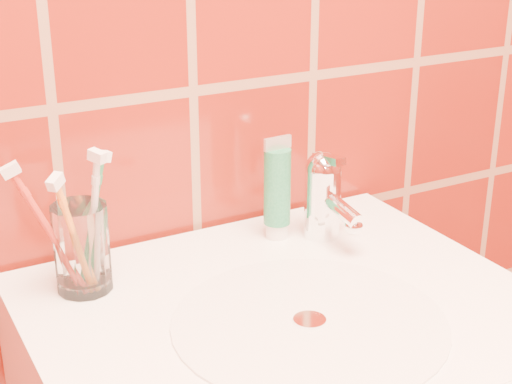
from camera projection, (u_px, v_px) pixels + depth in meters
glass_tumbler at (82, 248)px, 0.90m from camera, size 0.09×0.09×0.11m
toothpaste_tube at (277, 191)px, 1.03m from camera, size 0.04×0.04×0.14m
faucet at (324, 192)px, 1.03m from camera, size 0.05×0.11×0.12m
toothbrush_0 at (94, 221)px, 0.89m from camera, size 0.07×0.08×0.19m
toothbrush_1 at (92, 220)px, 0.91m from camera, size 0.09×0.08×0.17m
toothbrush_2 at (50, 232)px, 0.87m from camera, size 0.12×0.11×0.17m
toothbrush_3 at (75, 236)px, 0.86m from camera, size 0.12×0.12×0.18m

